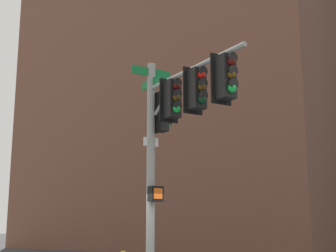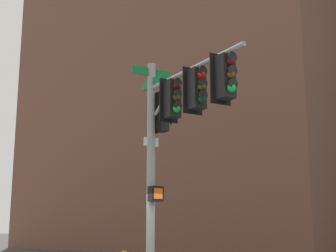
{
  "view_description": "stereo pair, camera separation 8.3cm",
  "coord_description": "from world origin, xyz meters",
  "views": [
    {
      "loc": [
        -7.86,
        10.68,
        1.64
      ],
      "look_at": [
        -0.88,
        0.24,
        4.23
      ],
      "focal_mm": 52.63,
      "sensor_mm": 36.0,
      "label": 1
    },
    {
      "loc": [
        -7.93,
        10.63,
        1.64
      ],
      "look_at": [
        -0.88,
        0.24,
        4.23
      ],
      "focal_mm": 52.63,
      "sensor_mm": 36.0,
      "label": 2
    }
  ],
  "objects": [
    {
      "name": "building_brick_farside",
      "position": [
        21.92,
        -57.57,
        19.84
      ],
      "size": [
        18.34,
        19.54,
        39.67
      ],
      "primitive_type": "cube",
      "color": "brown",
      "rests_on": "ground_plane"
    },
    {
      "name": "building_brick_midblock",
      "position": [
        15.14,
        -51.34,
        21.46
      ],
      "size": [
        22.63,
        15.33,
        42.91
      ],
      "primitive_type": "cube",
      "color": "brown",
      "rests_on": "ground_plane"
    },
    {
      "name": "signal_pole_assembly",
      "position": [
        -1.12,
        0.29,
        4.32
      ],
      "size": [
        4.18,
        2.35,
        6.18
      ],
      "rotation": [
        0.0,
        0.0,
        2.71
      ],
      "color": "gray",
      "rests_on": "ground_plane"
    }
  ]
}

